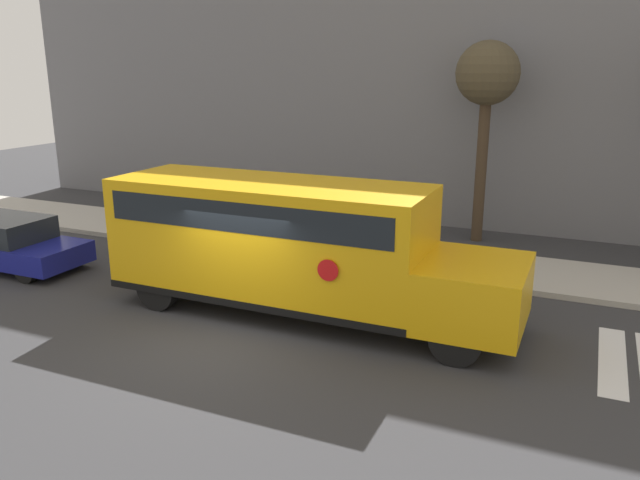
# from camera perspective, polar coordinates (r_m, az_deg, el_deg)

# --- Properties ---
(ground_plane) EXTENTS (60.00, 60.00, 0.00)m
(ground_plane) POSITION_cam_1_polar(r_m,az_deg,el_deg) (13.37, -8.33, -8.61)
(ground_plane) COLOR #333335
(sidewalk_strip) EXTENTS (44.00, 3.00, 0.15)m
(sidewalk_strip) POSITION_cam_1_polar(r_m,az_deg,el_deg) (18.80, 2.18, -1.00)
(sidewalk_strip) COLOR #B2ADA3
(sidewalk_strip) RESTS_ON ground
(building_backdrop) EXTENTS (32.00, 4.00, 11.99)m
(building_backdrop) POSITION_cam_1_polar(r_m,az_deg,el_deg) (24.18, 8.31, 16.77)
(building_backdrop) COLOR slate
(building_backdrop) RESTS_ON ground
(school_bus) EXTENTS (9.20, 2.57, 2.99)m
(school_bus) POSITION_cam_1_polar(r_m,az_deg,el_deg) (13.89, -2.92, -0.04)
(school_bus) COLOR #EAA80F
(school_bus) RESTS_ON ground
(parked_car) EXTENTS (4.27, 1.88, 1.40)m
(parked_car) POSITION_cam_1_polar(r_m,az_deg,el_deg) (19.41, -26.55, -0.24)
(parked_car) COLOR navy
(parked_car) RESTS_ON ground
(tree_near_sidewalk) EXTENTS (1.93, 1.93, 6.21)m
(tree_near_sidewalk) POSITION_cam_1_polar(r_m,az_deg,el_deg) (20.12, 15.05, 13.94)
(tree_near_sidewalk) COLOR #423323
(tree_near_sidewalk) RESTS_ON ground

